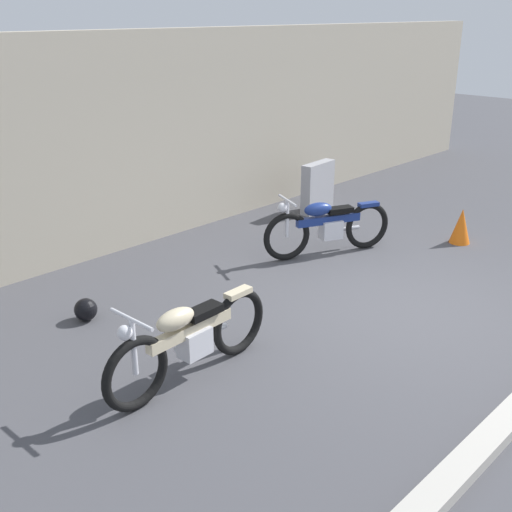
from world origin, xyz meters
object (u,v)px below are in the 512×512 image
at_px(motorcycle_blue, 327,226).
at_px(motorcycle_cream, 189,339).
at_px(stone_marker, 318,187).
at_px(helmet, 86,310).
at_px(traffic_cone, 461,226).

bearing_deg(motorcycle_blue, motorcycle_cream, 41.95).
relative_size(stone_marker, helmet, 3.31).
bearing_deg(traffic_cone, helmet, 160.86).
bearing_deg(stone_marker, traffic_cone, -84.54).
height_order(helmet, motorcycle_blue, motorcycle_blue).
relative_size(stone_marker, traffic_cone, 1.62).
bearing_deg(traffic_cone, stone_marker, 95.46).
height_order(helmet, traffic_cone, traffic_cone).
xyz_separation_m(helmet, motorcycle_blue, (3.65, -0.70, 0.31)).
bearing_deg(motorcycle_cream, helmet, -90.92).
distance_m(helmet, motorcycle_blue, 3.73).
bearing_deg(stone_marker, motorcycle_cream, -153.53).
distance_m(stone_marker, motorcycle_blue, 2.15).
distance_m(stone_marker, traffic_cone, 2.67).
height_order(helmet, motorcycle_cream, motorcycle_cream).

